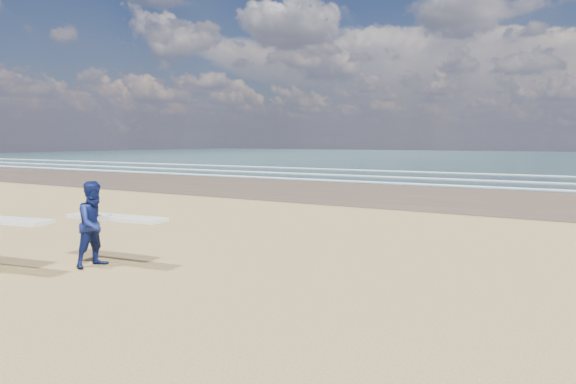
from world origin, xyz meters
The scene contains 1 object.
surfer_far centered at (2.02, 1.16, 0.85)m, with size 2.25×1.18×1.69m.
Camera 1 is at (10.35, -5.51, 2.48)m, focal length 32.00 mm.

